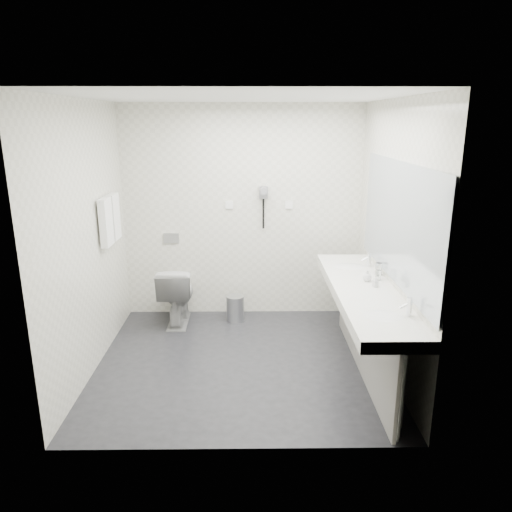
{
  "coord_description": "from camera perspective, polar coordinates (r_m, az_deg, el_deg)",
  "views": [
    {
      "loc": [
        0.1,
        -4.27,
        2.31
      ],
      "look_at": [
        0.15,
        0.15,
        1.05
      ],
      "focal_mm": 33.58,
      "sensor_mm": 36.0,
      "label": 1
    }
  ],
  "objects": [
    {
      "name": "glass_right",
      "position": [
        4.82,
        14.4,
        -1.51
      ],
      "size": [
        0.08,
        0.08,
        0.12
      ],
      "primitive_type": "cylinder",
      "rotation": [
        0.0,
        0.0,
        0.29
      ],
      "color": "silver",
      "rests_on": "vanity_counter"
    },
    {
      "name": "wall_back",
      "position": [
        5.67,
        -1.66,
        5.13
      ],
      "size": [
        2.8,
        0.0,
        2.8
      ],
      "primitive_type": "plane",
      "rotation": [
        1.57,
        0.0,
        0.0
      ],
      "color": "silver",
      "rests_on": "floor"
    },
    {
      "name": "vanity_panel",
      "position": [
        4.63,
        12.69,
        -9.22
      ],
      "size": [
        0.03,
        2.15,
        0.75
      ],
      "primitive_type": "cube",
      "color": "gray",
      "rests_on": "floor"
    },
    {
      "name": "toilet",
      "position": [
        5.68,
        -9.4,
        -4.53
      ],
      "size": [
        0.4,
        0.69,
        0.7
      ],
      "primitive_type": "imported",
      "rotation": [
        0.0,
        0.0,
        3.15
      ],
      "color": "white",
      "rests_on": "floor"
    },
    {
      "name": "mirror",
      "position": [
        4.36,
        16.57,
        3.85
      ],
      "size": [
        0.02,
        2.2,
        1.05
      ],
      "primitive_type": "cube",
      "color": "#B2BCC6",
      "rests_on": "wall_right"
    },
    {
      "name": "dryer_cradle",
      "position": [
        5.6,
        0.89,
        7.6
      ],
      "size": [
        0.1,
        0.04,
        0.14
      ],
      "primitive_type": "cube",
      "color": "gray",
      "rests_on": "wall_back"
    },
    {
      "name": "basin_near",
      "position": [
        3.87,
        14.91,
        -7.11
      ],
      "size": [
        0.4,
        0.31,
        0.05
      ],
      "primitive_type": "ellipsoid",
      "color": "white",
      "rests_on": "vanity_counter"
    },
    {
      "name": "dryer_cord",
      "position": [
        5.63,
        0.89,
        5.06
      ],
      "size": [
        0.02,
        0.02,
        0.35
      ],
      "primitive_type": "cylinder",
      "color": "black",
      "rests_on": "dryer_cradle"
    },
    {
      "name": "dryer_barrel",
      "position": [
        5.53,
        0.92,
        7.8
      ],
      "size": [
        0.08,
        0.14,
        0.08
      ],
      "primitive_type": "cylinder",
      "rotation": [
        1.57,
        0.0,
        0.0
      ],
      "color": "gray",
      "rests_on": "dryer_cradle"
    },
    {
      "name": "flush_plate",
      "position": [
        5.8,
        -10.07,
        2.1
      ],
      "size": [
        0.18,
        0.02,
        0.12
      ],
      "primitive_type": "cube",
      "color": "#B2B5BA",
      "rests_on": "wall_back"
    },
    {
      "name": "bin_lid",
      "position": [
        5.67,
        -2.5,
        -4.85
      ],
      "size": [
        0.21,
        0.21,
        0.02
      ],
      "primitive_type": "cylinder",
      "color": "#B2B5BA",
      "rests_on": "pedal_bin"
    },
    {
      "name": "vanity_post_far",
      "position": [
        5.57,
        10.6,
        -4.7
      ],
      "size": [
        0.06,
        0.06,
        0.75
      ],
      "primitive_type": "cylinder",
      "color": "silver",
      "rests_on": "floor"
    },
    {
      "name": "floor",
      "position": [
        4.86,
        -1.79,
        -12.5
      ],
      "size": [
        2.8,
        2.8,
        0.0
      ],
      "primitive_type": "plane",
      "color": "#232328",
      "rests_on": "ground"
    },
    {
      "name": "ceiling",
      "position": [
        4.28,
        -2.09,
        18.44
      ],
      "size": [
        2.8,
        2.8,
        0.0
      ],
      "primitive_type": "plane",
      "rotation": [
        3.14,
        0.0,
        0.0
      ],
      "color": "white",
      "rests_on": "wall_back"
    },
    {
      "name": "pedal_bin",
      "position": [
        5.72,
        -2.48,
        -6.31
      ],
      "size": [
        0.21,
        0.21,
        0.3
      ],
      "primitive_type": "cylinder",
      "rotation": [
        0.0,
        0.0,
        -0.0
      ],
      "color": "#B2B5BA",
      "rests_on": "floor"
    },
    {
      "name": "vanity_counter",
      "position": [
        4.46,
        12.71,
        -4.28
      ],
      "size": [
        0.55,
        2.2,
        0.1
      ],
      "primitive_type": "cube",
      "color": "white",
      "rests_on": "floor"
    },
    {
      "name": "basin_far",
      "position": [
        5.05,
        11.09,
        -1.37
      ],
      "size": [
        0.4,
        0.31,
        0.05
      ],
      "primitive_type": "ellipsoid",
      "color": "white",
      "rests_on": "vanity_counter"
    },
    {
      "name": "wall_right",
      "position": [
        4.59,
        15.84,
        1.94
      ],
      "size": [
        0.0,
        2.6,
        2.6
      ],
      "primitive_type": "plane",
      "rotation": [
        1.57,
        0.0,
        -1.57
      ],
      "color": "silver",
      "rests_on": "floor"
    },
    {
      "name": "switch_plate_b",
      "position": [
        5.66,
        3.94,
        6.11
      ],
      "size": [
        0.09,
        0.02,
        0.09
      ],
      "primitive_type": "cube",
      "color": "white",
      "rests_on": "wall_back"
    },
    {
      "name": "glass_left",
      "position": [
        4.67,
        14.36,
        -2.22
      ],
      "size": [
        0.05,
        0.05,
        0.1
      ],
      "primitive_type": "cylinder",
      "rotation": [
        0.0,
        0.0,
        -0.03
      ],
      "color": "silver",
      "rests_on": "vanity_counter"
    },
    {
      "name": "soap_bottle_a",
      "position": [
        4.47,
        14.05,
        -3.03
      ],
      "size": [
        0.05,
        0.05,
        0.09
      ],
      "primitive_type": "imported",
      "rotation": [
        0.0,
        0.0,
        0.29
      ],
      "color": "beige",
      "rests_on": "vanity_counter"
    },
    {
      "name": "faucet_far",
      "position": [
        5.07,
        13.3,
        -0.38
      ],
      "size": [
        0.04,
        0.04,
        0.15
      ],
      "primitive_type": "cylinder",
      "color": "silver",
      "rests_on": "vanity_counter"
    },
    {
      "name": "wall_front",
      "position": [
        3.16,
        -2.42,
        -3.75
      ],
      "size": [
        2.8,
        0.0,
        2.8
      ],
      "primitive_type": "plane",
      "rotation": [
        -1.57,
        0.0,
        0.0
      ],
      "color": "silver",
      "rests_on": "floor"
    },
    {
      "name": "vanity_post_near",
      "position": [
        3.76,
        16.83,
        -15.87
      ],
      "size": [
        0.06,
        0.06,
        0.75
      ],
      "primitive_type": "cylinder",
      "color": "silver",
      "rests_on": "floor"
    },
    {
      "name": "faucet_near",
      "position": [
        3.89,
        17.79,
        -5.77
      ],
      "size": [
        0.04,
        0.04,
        0.15
      ],
      "primitive_type": "cylinder",
      "color": "silver",
      "rests_on": "vanity_counter"
    },
    {
      "name": "towel_near",
      "position": [
        4.99,
        -17.44,
        3.86
      ],
      "size": [
        0.07,
        0.24,
        0.48
      ],
      "primitive_type": "cube",
      "color": "white",
      "rests_on": "towel_rail"
    },
    {
      "name": "towel_far",
      "position": [
        5.26,
        -16.59,
        4.5
      ],
      "size": [
        0.07,
        0.24,
        0.48
      ],
      "primitive_type": "cube",
      "color": "white",
      "rests_on": "towel_rail"
    },
    {
      "name": "towel_rail",
      "position": [
        5.09,
        -17.31,
        6.61
      ],
      "size": [
        0.02,
        0.62,
        0.02
      ],
      "primitive_type": "cylinder",
      "rotation": [
        1.57,
        0.0,
        0.0
      ],
      "color": "silver",
      "rests_on": "wall_left"
    },
    {
      "name": "soap_bottle_b",
      "position": [
        4.61,
        13.12,
        -2.32
      ],
      "size": [
        0.11,
        0.11,
        0.1
      ],
      "primitive_type": "imported",
      "rotation": [
        0.0,
        0.0,
        -0.57
      ],
      "color": "beige",
      "rests_on": "vanity_counter"
    },
    {
      "name": "wall_left",
      "position": [
        4.65,
        -19.46,
        1.8
      ],
      "size": [
        0.0,
        2.6,
        2.6
      ],
      "primitive_type": "plane",
      "rotation": [
        1.57,
        0.0,
        1.57
      ],
      "color": "silver",
      "rests_on": "floor"
    },
    {
      "name": "switch_plate_a",
      "position": [
        5.65,
        -3.2,
        6.1
      ],
      "size": [
        0.09,
        0.02,
        0.09
      ],
      "primitive_type": "cube",
      "color": "white",
      "rests_on": "wall_back"
    }
  ]
}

